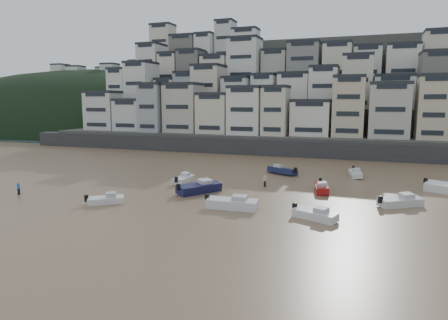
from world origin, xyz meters
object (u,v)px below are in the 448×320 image
at_px(boat_d, 401,200).
at_px(boat_i, 355,172).
at_px(person_blue, 19,188).
at_px(boat_f, 184,178).
at_px(person_pink, 265,181).
at_px(boat_a, 232,201).
at_px(boat_j, 106,199).
at_px(boat_h, 282,169).
at_px(boat_b, 315,213).
at_px(boat_c, 199,186).
at_px(boat_e, 322,186).

relative_size(boat_d, boat_i, 1.07).
relative_size(boat_i, person_blue, 3.09).
bearing_deg(boat_f, person_pink, -83.29).
height_order(boat_a, boat_j, boat_a).
relative_size(boat_i, person_pink, 3.09).
relative_size(boat_a, boat_d, 1.11).
bearing_deg(person_pink, boat_h, 87.86).
bearing_deg(boat_j, boat_i, 8.20).
height_order(boat_d, boat_f, boat_d).
relative_size(boat_b, boat_d, 0.90).
distance_m(boat_c, boat_i, 26.82).
xyz_separation_m(boat_h, person_pink, (-0.39, -10.46, 0.08)).
relative_size(boat_f, person_pink, 2.96).
height_order(boat_e, person_pink, person_pink).
bearing_deg(boat_a, boat_i, 60.30).
distance_m(boat_e, boat_i, 13.19).
xyz_separation_m(boat_f, boat_i, (24.07, 13.28, 0.03)).
relative_size(boat_d, person_blue, 3.30).
bearing_deg(boat_f, boat_e, -87.38).
xyz_separation_m(boat_f, boat_j, (-3.46, -14.29, -0.08)).
distance_m(boat_a, boat_i, 27.66).
bearing_deg(boat_e, person_pink, -104.06).
distance_m(boat_i, person_pink, 16.91).
bearing_deg(boat_j, person_blue, 142.81).
distance_m(boat_f, person_blue, 22.16).
relative_size(boat_a, boat_j, 1.39).
bearing_deg(boat_f, person_blue, 130.50).
bearing_deg(boat_f, boat_i, -60.50).
height_order(boat_b, person_blue, person_blue).
xyz_separation_m(boat_b, person_pink, (-8.66, 13.65, 0.16)).
relative_size(boat_b, boat_f, 1.01).
xyz_separation_m(boat_c, person_blue, (-21.82, -8.81, -0.05)).
xyz_separation_m(boat_c, boat_j, (-8.28, -8.90, -0.29)).
height_order(boat_i, person_pink, person_pink).
relative_size(boat_a, boat_c, 0.95).
distance_m(boat_b, boat_f, 24.18).
xyz_separation_m(boat_h, boat_j, (-15.98, -26.05, -0.16)).
distance_m(boat_b, boat_e, 13.08).
bearing_deg(person_blue, boat_j, -0.35).
xyz_separation_m(boat_d, boat_j, (-32.99, -10.45, -0.16)).
bearing_deg(person_blue, boat_d, 12.56).
bearing_deg(boat_c, boat_i, -12.34).
xyz_separation_m(boat_d, boat_f, (-29.53, 3.85, -0.08)).
bearing_deg(boat_i, boat_j, -54.18).
bearing_deg(person_pink, boat_f, -173.90).
distance_m(boat_e, person_pink, 7.98).
bearing_deg(boat_h, boat_j, 86.62).
bearing_deg(boat_f, boat_d, -96.81).
distance_m(boat_a, boat_h, 23.12).
relative_size(boat_c, boat_h, 1.17).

